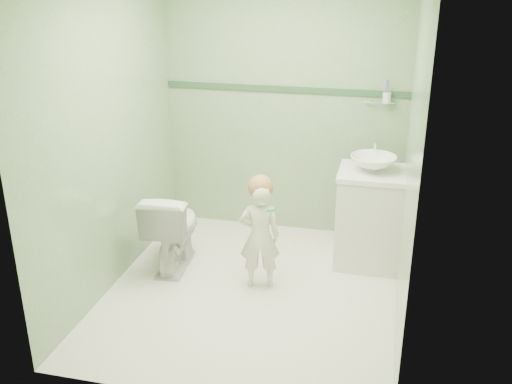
# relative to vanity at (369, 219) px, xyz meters

# --- Properties ---
(ground) EXTENTS (2.50, 2.50, 0.00)m
(ground) POSITION_rel_vanity_xyz_m (-0.84, -0.70, -0.40)
(ground) COLOR white
(ground) RESTS_ON ground
(room_shell) EXTENTS (2.50, 2.54, 2.40)m
(room_shell) POSITION_rel_vanity_xyz_m (-0.84, -0.70, 0.80)
(room_shell) COLOR #7CA877
(room_shell) RESTS_ON ground
(trim_stripe) EXTENTS (2.20, 0.02, 0.05)m
(trim_stripe) POSITION_rel_vanity_xyz_m (-0.84, 0.54, 0.95)
(trim_stripe) COLOR #305435
(trim_stripe) RESTS_ON room_shell
(vanity) EXTENTS (0.52, 0.50, 0.80)m
(vanity) POSITION_rel_vanity_xyz_m (0.00, 0.00, 0.00)
(vanity) COLOR silver
(vanity) RESTS_ON ground
(counter) EXTENTS (0.54, 0.52, 0.04)m
(counter) POSITION_rel_vanity_xyz_m (0.00, 0.00, 0.41)
(counter) COLOR white
(counter) RESTS_ON vanity
(basin) EXTENTS (0.37, 0.37, 0.13)m
(basin) POSITION_rel_vanity_xyz_m (0.00, 0.00, 0.49)
(basin) COLOR white
(basin) RESTS_ON counter
(faucet) EXTENTS (0.03, 0.13, 0.18)m
(faucet) POSITION_rel_vanity_xyz_m (0.00, 0.19, 0.57)
(faucet) COLOR silver
(faucet) RESTS_ON counter
(cup_holder) EXTENTS (0.26, 0.07, 0.21)m
(cup_holder) POSITION_rel_vanity_xyz_m (0.05, 0.48, 0.93)
(cup_holder) COLOR silver
(cup_holder) RESTS_ON room_shell
(toilet) EXTENTS (0.44, 0.70, 0.69)m
(toilet) POSITION_rel_vanity_xyz_m (-1.58, -0.43, -0.06)
(toilet) COLOR white
(toilet) RESTS_ON ground
(toddler) EXTENTS (0.36, 0.28, 0.87)m
(toddler) POSITION_rel_vanity_xyz_m (-0.80, -0.60, 0.03)
(toddler) COLOR white
(toddler) RESTS_ON ground
(hair_cap) EXTENTS (0.19, 0.19, 0.19)m
(hair_cap) POSITION_rel_vanity_xyz_m (-0.80, -0.57, 0.43)
(hair_cap) COLOR #AC7547
(hair_cap) RESTS_ON toddler
(teal_toothbrush) EXTENTS (0.11, 0.14, 0.08)m
(teal_toothbrush) POSITION_rel_vanity_xyz_m (-0.70, -0.70, 0.31)
(teal_toothbrush) COLOR #0C9675
(teal_toothbrush) RESTS_ON toddler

